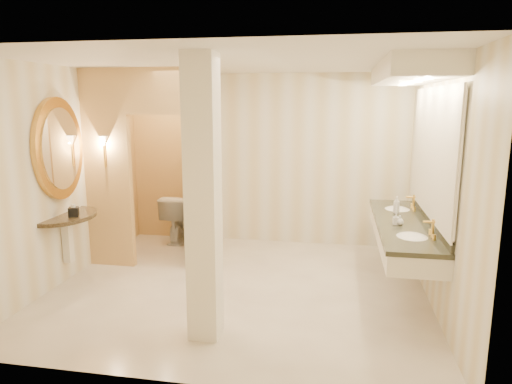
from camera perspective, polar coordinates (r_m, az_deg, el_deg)
floor at (r=5.78m, az=-2.15°, el=-11.84°), size 4.50×4.50×0.00m
ceiling at (r=5.34m, az=-2.36°, el=15.89°), size 4.50×4.50×0.00m
wall_back at (r=7.34m, az=1.11°, el=4.07°), size 4.50×0.02×2.70m
wall_front at (r=3.52m, az=-9.28°, el=-4.00°), size 4.50×0.02×2.70m
wall_left at (r=6.28m, az=-22.75°, el=1.97°), size 0.02×4.00×2.70m
wall_right at (r=5.39m, az=21.81°, el=0.64°), size 0.02×4.00×2.70m
toilet_closet at (r=6.63m, az=-9.89°, el=3.43°), size 1.50×1.55×2.70m
wall_sconce at (r=6.43m, az=-18.50°, el=5.90°), size 0.14×0.14×0.42m
vanity at (r=5.56m, az=18.76°, el=4.05°), size 0.75×2.55×2.09m
console_shelf at (r=6.13m, az=-23.22°, el=1.65°), size 0.96×0.96×1.93m
pillar at (r=4.28m, az=-6.61°, el=-1.20°), size 0.29×0.29×2.70m
tissue_box at (r=6.05m, az=-21.84°, el=-2.33°), size 0.15×0.15×0.11m
toilet at (r=7.62m, az=-9.48°, el=-3.17°), size 0.48×0.79×0.78m
soap_bottle_a at (r=5.48m, az=17.08°, el=-3.24°), size 0.06×0.07×0.14m
soap_bottle_b at (r=5.48m, az=17.52°, el=-3.39°), size 0.09×0.09×0.11m
soap_bottle_c at (r=6.04m, az=17.17°, el=-1.54°), size 0.10×0.10×0.22m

